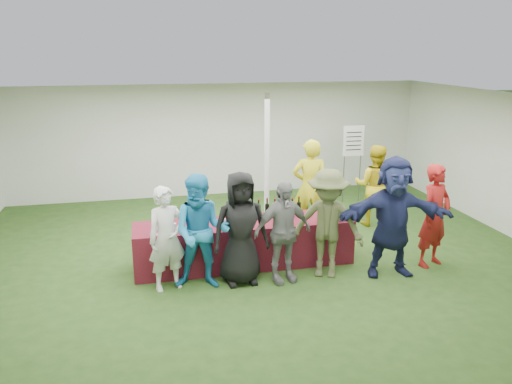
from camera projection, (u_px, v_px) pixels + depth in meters
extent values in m
plane|color=#284719|center=(255.00, 256.00, 8.72)|extent=(60.00, 60.00, 0.00)
plane|color=white|center=(219.00, 140.00, 12.09)|extent=(10.00, 0.00, 10.00)
plane|color=white|center=(348.00, 291.00, 4.59)|extent=(10.00, 0.00, 10.00)
plane|color=white|center=(255.00, 100.00, 7.96)|extent=(10.00, 10.00, 0.00)
cylinder|color=silver|center=(267.00, 164.00, 9.57)|extent=(0.10, 0.10, 2.70)
cube|color=maroon|center=(244.00, 243.00, 8.30)|extent=(3.60, 0.80, 0.75)
cylinder|color=black|center=(259.00, 212.00, 8.36)|extent=(0.07, 0.07, 0.22)
cylinder|color=black|center=(259.00, 203.00, 8.32)|extent=(0.03, 0.03, 0.08)
cylinder|color=maroon|center=(259.00, 200.00, 8.30)|extent=(0.03, 0.03, 0.02)
cylinder|color=black|center=(267.00, 210.00, 8.43)|extent=(0.07, 0.07, 0.22)
cylinder|color=black|center=(267.00, 202.00, 8.39)|extent=(0.03, 0.03, 0.08)
cylinder|color=maroon|center=(267.00, 199.00, 8.37)|extent=(0.03, 0.03, 0.02)
cylinder|color=black|center=(275.00, 211.00, 8.39)|extent=(0.07, 0.07, 0.22)
cylinder|color=black|center=(275.00, 202.00, 8.35)|extent=(0.03, 0.03, 0.08)
cylinder|color=maroon|center=(275.00, 199.00, 8.34)|extent=(0.03, 0.03, 0.02)
cylinder|color=black|center=(280.00, 210.00, 8.46)|extent=(0.07, 0.07, 0.22)
cylinder|color=black|center=(280.00, 201.00, 8.42)|extent=(0.03, 0.03, 0.08)
cylinder|color=maroon|center=(280.00, 198.00, 8.41)|extent=(0.03, 0.03, 0.02)
cylinder|color=black|center=(292.00, 210.00, 8.42)|extent=(0.07, 0.07, 0.22)
cylinder|color=black|center=(292.00, 202.00, 8.38)|extent=(0.03, 0.03, 0.08)
cylinder|color=maroon|center=(292.00, 199.00, 8.37)|extent=(0.03, 0.03, 0.02)
cylinder|color=black|center=(299.00, 208.00, 8.52)|extent=(0.07, 0.07, 0.22)
cylinder|color=black|center=(299.00, 200.00, 8.48)|extent=(0.03, 0.03, 0.08)
cylinder|color=maroon|center=(299.00, 197.00, 8.47)|extent=(0.03, 0.03, 0.02)
cylinder|color=silver|center=(157.00, 235.00, 7.64)|extent=(0.06, 0.06, 0.00)
cylinder|color=silver|center=(157.00, 232.00, 7.62)|extent=(0.01, 0.01, 0.07)
cylinder|color=silver|center=(156.00, 227.00, 7.60)|extent=(0.06, 0.06, 0.08)
cylinder|color=#4D0812|center=(156.00, 229.00, 7.61)|extent=(0.05, 0.05, 0.02)
cylinder|color=silver|center=(175.00, 233.00, 7.69)|extent=(0.06, 0.06, 0.00)
cylinder|color=silver|center=(175.00, 231.00, 7.68)|extent=(0.01, 0.01, 0.07)
cylinder|color=silver|center=(175.00, 226.00, 7.66)|extent=(0.06, 0.06, 0.08)
cylinder|color=#4D0812|center=(175.00, 228.00, 7.67)|extent=(0.05, 0.05, 0.02)
cylinder|color=silver|center=(201.00, 231.00, 7.79)|extent=(0.06, 0.06, 0.00)
cylinder|color=silver|center=(201.00, 228.00, 7.78)|extent=(0.01, 0.01, 0.07)
cylinder|color=silver|center=(201.00, 224.00, 7.76)|extent=(0.06, 0.06, 0.08)
cylinder|color=#4D0812|center=(201.00, 225.00, 7.77)|extent=(0.05, 0.05, 0.02)
cylinder|color=silver|center=(226.00, 229.00, 7.88)|extent=(0.06, 0.06, 0.00)
cylinder|color=silver|center=(226.00, 226.00, 7.87)|extent=(0.01, 0.01, 0.07)
cylinder|color=silver|center=(226.00, 222.00, 7.85)|extent=(0.06, 0.06, 0.08)
cylinder|color=#4D0812|center=(226.00, 223.00, 7.86)|extent=(0.05, 0.05, 0.02)
cylinder|color=silver|center=(324.00, 220.00, 8.26)|extent=(0.06, 0.06, 0.00)
cylinder|color=silver|center=(324.00, 218.00, 8.25)|extent=(0.01, 0.01, 0.07)
cylinder|color=silver|center=(324.00, 214.00, 8.22)|extent=(0.06, 0.06, 0.08)
cylinder|color=#4D0812|center=(324.00, 215.00, 8.23)|extent=(0.05, 0.05, 0.02)
cylinder|color=silver|center=(240.00, 215.00, 8.23)|extent=(0.07, 0.07, 0.20)
cylinder|color=silver|center=(240.00, 208.00, 8.20)|extent=(0.03, 0.03, 0.03)
cube|color=white|center=(330.00, 214.00, 8.55)|extent=(0.25, 0.18, 0.03)
cylinder|color=slate|center=(339.00, 214.00, 8.29)|extent=(0.26, 0.26, 0.18)
cylinder|color=slate|center=(343.00, 179.00, 11.63)|extent=(0.02, 0.02, 1.10)
cylinder|color=slate|center=(359.00, 178.00, 11.71)|extent=(0.02, 0.02, 1.10)
cube|color=white|center=(354.00, 141.00, 11.42)|extent=(0.50, 0.02, 0.70)
cube|color=black|center=(354.00, 132.00, 11.35)|extent=(0.36, 0.01, 0.02)
cube|color=black|center=(354.00, 137.00, 11.38)|extent=(0.36, 0.01, 0.02)
cube|color=black|center=(354.00, 141.00, 11.41)|extent=(0.36, 0.01, 0.02)
cube|color=black|center=(354.00, 145.00, 11.43)|extent=(0.36, 0.01, 0.02)
cube|color=black|center=(353.00, 150.00, 11.46)|extent=(0.36, 0.01, 0.02)
imported|color=gold|center=(310.00, 187.00, 9.55)|extent=(0.76, 0.58, 1.87)
imported|color=gold|center=(374.00, 185.00, 10.06)|extent=(1.02, 0.95, 1.66)
imported|color=silver|center=(167.00, 239.00, 7.35)|extent=(0.67, 0.54, 1.59)
imported|color=#2081B9|center=(201.00, 232.00, 7.37)|extent=(0.98, 0.84, 1.76)
imported|color=black|center=(241.00, 228.00, 7.53)|extent=(0.88, 0.60, 1.76)
imported|color=slate|center=(283.00, 232.00, 7.59)|extent=(1.00, 0.57, 1.61)
imported|color=#494F2C|center=(327.00, 224.00, 7.75)|extent=(1.29, 1.05, 1.75)
imported|color=#191F45|center=(393.00, 217.00, 7.78)|extent=(1.85, 0.80, 1.93)
imported|color=maroon|center=(435.00, 216.00, 8.15)|extent=(0.74, 0.63, 1.72)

